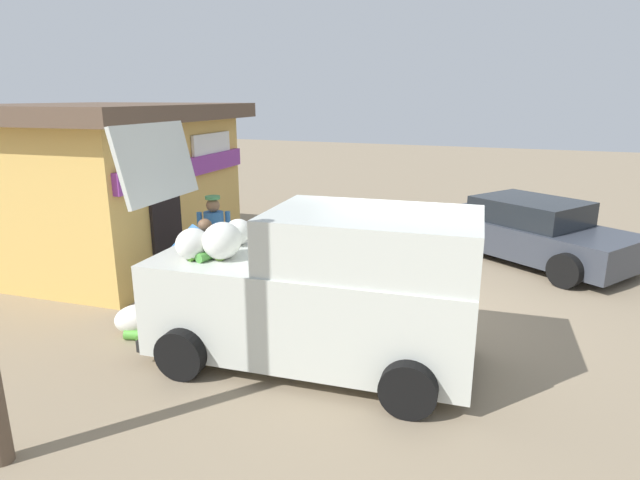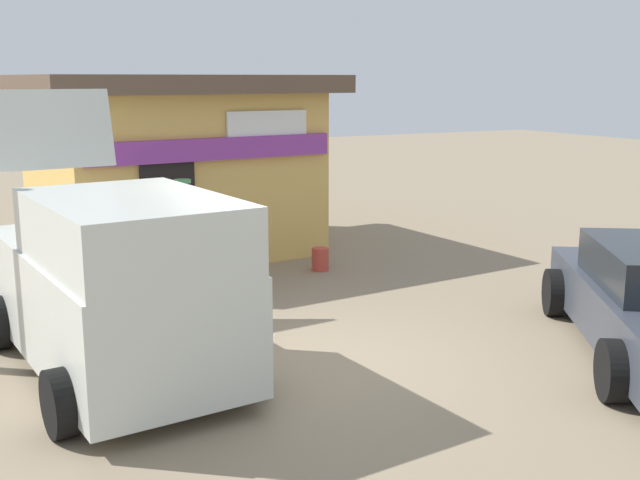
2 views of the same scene
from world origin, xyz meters
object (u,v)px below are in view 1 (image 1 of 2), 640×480
(storefront_bar, at_px, (107,183))
(parked_sedan, at_px, (528,231))
(vendor_standing, at_px, (215,238))
(unloaded_banana_pile, at_px, (139,320))
(delivery_van, at_px, (323,288))
(customer_bending, at_px, (187,256))
(paint_bucket, at_px, (264,244))

(storefront_bar, bearing_deg, parked_sedan, -67.22)
(vendor_standing, height_order, unloaded_banana_pile, vendor_standing)
(delivery_van, height_order, customer_bending, delivery_van)
(delivery_van, height_order, vendor_standing, delivery_van)
(delivery_van, distance_m, vendor_standing, 3.14)
(paint_bucket, bearing_deg, vendor_standing, -171.31)
(parked_sedan, height_order, unloaded_banana_pile, parked_sedan)
(paint_bucket, bearing_deg, parked_sedan, -72.71)
(parked_sedan, bearing_deg, delivery_van, 157.66)
(vendor_standing, bearing_deg, storefront_bar, 75.99)
(unloaded_banana_pile, relative_size, paint_bucket, 2.37)
(vendor_standing, xyz_separation_m, customer_bending, (-0.82, 0.00, -0.09))
(customer_bending, relative_size, unloaded_banana_pile, 1.61)
(paint_bucket, bearing_deg, storefront_bar, 122.73)
(vendor_standing, height_order, paint_bucket, vendor_standing)
(storefront_bar, height_order, delivery_van, storefront_bar)
(delivery_van, relative_size, unloaded_banana_pile, 4.91)
(parked_sedan, distance_m, customer_bending, 7.10)
(storefront_bar, bearing_deg, unloaded_banana_pile, -132.35)
(storefront_bar, bearing_deg, customer_bending, -117.54)
(storefront_bar, height_order, paint_bucket, storefront_bar)
(customer_bending, bearing_deg, unloaded_banana_pile, 173.28)
(delivery_van, bearing_deg, vendor_standing, 58.60)
(storefront_bar, height_order, parked_sedan, storefront_bar)
(delivery_van, bearing_deg, unloaded_banana_pile, 95.22)
(customer_bending, bearing_deg, delivery_van, -106.85)
(vendor_standing, relative_size, unloaded_banana_pile, 1.90)
(customer_bending, bearing_deg, storefront_bar, 62.46)
(delivery_van, xyz_separation_m, parked_sedan, (5.79, -2.38, -0.39))
(customer_bending, height_order, paint_bucket, customer_bending)
(customer_bending, bearing_deg, paint_bucket, 6.52)
(customer_bending, height_order, unloaded_banana_pile, customer_bending)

